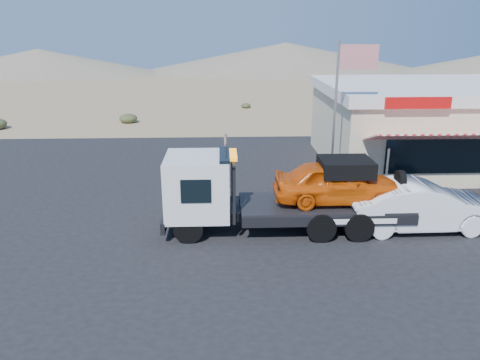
{
  "coord_description": "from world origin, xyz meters",
  "views": [
    {
      "loc": [
        0.36,
        -13.11,
        6.51
      ],
      "look_at": [
        0.97,
        2.05,
        1.5
      ],
      "focal_mm": 35.0,
      "sensor_mm": 36.0,
      "label": 1
    }
  ],
  "objects": [
    {
      "name": "tow_truck",
      "position": [
        2.25,
        1.27,
        1.43
      ],
      "size": [
        7.96,
        2.36,
        2.66
      ],
      "color": "black",
      "rests_on": "asphalt_lot"
    },
    {
      "name": "ground",
      "position": [
        0.0,
        0.0,
        0.0
      ],
      "size": [
        120.0,
        120.0,
        0.0
      ],
      "primitive_type": "plane",
      "color": "#9C8058",
      "rests_on": "ground"
    },
    {
      "name": "white_sedan",
      "position": [
        6.91,
        1.08,
        0.84
      ],
      "size": [
        5.0,
        1.82,
        1.64
      ],
      "primitive_type": "imported",
      "rotation": [
        0.0,
        0.0,
        1.59
      ],
      "color": "silver",
      "rests_on": "asphalt_lot"
    },
    {
      "name": "jerky_store",
      "position": [
        10.5,
        8.97,
        1.99
      ],
      "size": [
        10.4,
        9.97,
        3.9
      ],
      "color": "#C4B594",
      "rests_on": "asphalt_lot"
    },
    {
      "name": "flagpole",
      "position": [
        4.93,
        4.5,
        3.76
      ],
      "size": [
        1.55,
        0.1,
        6.0
      ],
      "color": "#99999E",
      "rests_on": "asphalt_lot"
    },
    {
      "name": "asphalt_lot",
      "position": [
        2.0,
        3.0,
        0.01
      ],
      "size": [
        32.0,
        24.0,
        0.02
      ],
      "primitive_type": "cube",
      "color": "black",
      "rests_on": "ground"
    },
    {
      "name": "distant_hills",
      "position": [
        -9.77,
        55.14,
        1.89
      ],
      "size": [
        126.0,
        48.0,
        4.2
      ],
      "color": "#726B59",
      "rests_on": "ground"
    }
  ]
}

